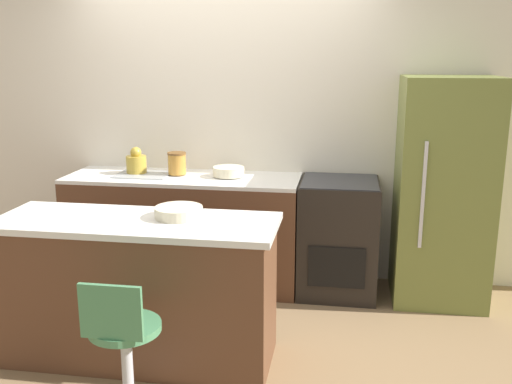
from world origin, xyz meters
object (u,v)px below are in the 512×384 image
kettle (136,162)px  stool_chair (124,351)px  mixing_bowl (229,171)px  oven_range (338,237)px  refrigerator (443,192)px

kettle → stool_chair: bearing=-72.0°
stool_chair → mixing_bowl: (0.16, 1.91, 0.57)m
stool_chair → kettle: bearing=108.0°
oven_range → refrigerator: refrigerator is taller
oven_range → mixing_bowl: 1.03m
stool_chair → kettle: (-0.62, 1.91, 0.62)m
oven_range → mixing_bowl: (-0.90, 0.04, 0.50)m
refrigerator → kettle: bearing=178.9°
refrigerator → stool_chair: size_ratio=2.13×
oven_range → refrigerator: 0.88m
kettle → mixing_bowl: kettle is taller
stool_chair → kettle: 2.10m
oven_range → refrigerator: (0.78, -0.00, 0.40)m
refrigerator → mixing_bowl: (-1.68, 0.05, 0.09)m
oven_range → mixing_bowl: mixing_bowl is taller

